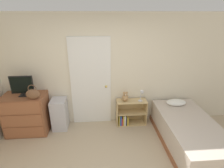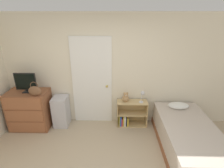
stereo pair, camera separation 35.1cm
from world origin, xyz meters
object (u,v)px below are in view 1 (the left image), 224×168
handbag (33,94)px  bed (188,133)px  storage_bin (60,114)px  bookshelf (129,114)px  dresser (27,114)px  teddy_bear (125,97)px  tv (22,86)px  desk_lamp (142,93)px

handbag → bed: 3.22m
storage_bin → bookshelf: size_ratio=1.02×
handbag → bed: handbag is taller
dresser → teddy_bear: bearing=3.4°
handbag → bed: bearing=-9.4°
storage_bin → bed: size_ratio=0.37×
dresser → bookshelf: size_ratio=1.27×
teddy_bear → bed: (1.18, -0.82, -0.44)m
tv → desk_lamp: bearing=1.9°
tv → storage_bin: 1.02m
dresser → bookshelf: 2.31m
handbag → dresser: bearing=147.7°
teddy_bear → bed: size_ratio=0.12×
tv → bookshelf: bearing=3.4°
teddy_bear → handbag: bearing=-170.8°
handbag → storage_bin: 0.81m
bed → bookshelf: bearing=142.4°
teddy_bear → bed: teddy_bear is taller
dresser → bed: 3.45m
dresser → teddy_bear: size_ratio=3.83×
dresser → bed: dresser is taller
handbag → teddy_bear: (1.92, 0.31, -0.29)m
dresser → teddy_bear: dresser is taller
tv → teddy_bear: size_ratio=1.98×
handbag → teddy_bear: bearing=9.2°
bookshelf → teddy_bear: size_ratio=3.02×
bookshelf → bed: bearing=-37.6°
bookshelf → teddy_bear: teddy_bear is taller
handbag → desk_lamp: (2.29, 0.27, -0.19)m
tv → handbag: (0.27, -0.18, -0.12)m
dresser → handbag: size_ratio=2.88×
tv → storage_bin: (0.67, 0.08, -0.76)m
handbag → bookshelf: 2.17m
handbag → tv: bearing=145.5°
storage_bin → bed: storage_bin is taller
bookshelf → bed: 1.36m
dresser → bed: bearing=-11.6°
tv → storage_bin: size_ratio=0.64×
storage_bin → teddy_bear: teddy_bear is taller
bed → handbag: bearing=170.6°
bed → storage_bin: bearing=163.8°
desk_lamp → bed: size_ratio=0.15×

